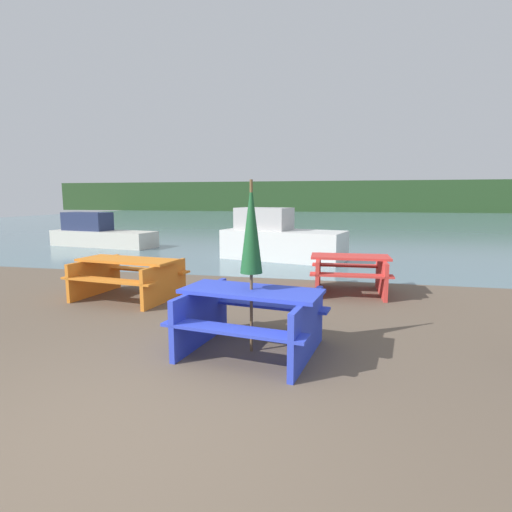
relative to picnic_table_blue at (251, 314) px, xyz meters
The scene contains 9 objects.
ground_plane 2.12m from the picnic_table_blue, 107.24° to the right, with size 60.00×60.00×0.00m, color brown.
water 29.44m from the picnic_table_blue, 91.20° to the left, with size 60.00×50.00×0.00m.
far_treeline 49.46m from the picnic_table_blue, 90.71° to the left, with size 80.00×1.60×4.00m.
picnic_table_blue is the anchor object (origin of this frame).
picnic_table_orange 3.50m from the picnic_table_blue, 144.02° to the left, with size 2.01×1.61×0.74m.
picnic_table_red 3.60m from the picnic_table_blue, 70.45° to the left, with size 1.55×1.43×0.74m.
umbrella_darkgreen 1.05m from the picnic_table_blue, 99.46° to the right, with size 0.27×0.27×2.08m.
boat 7.46m from the picnic_table_blue, 96.38° to the left, with size 3.89×2.31×1.56m.
boat_second 12.28m from the picnic_table_blue, 131.72° to the left, with size 4.35×1.84×1.30m.
Camera 1 is at (1.67, -2.58, 1.87)m, focal length 28.00 mm.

